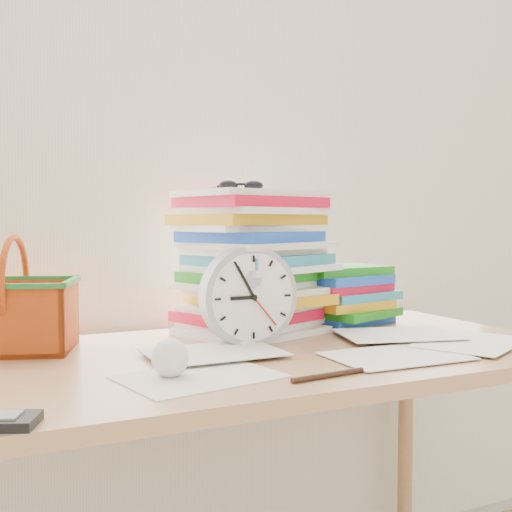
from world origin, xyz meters
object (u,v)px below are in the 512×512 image
clock (249,296)px  paper_stack (255,262)px  desk (254,386)px  book_stack (346,295)px  basket (15,294)px

clock → paper_stack: bearing=59.5°
desk → clock: 0.19m
desk → paper_stack: 0.34m
paper_stack → book_stack: (0.27, 0.01, -0.10)m
desk → clock: (0.02, 0.06, 0.18)m
clock → book_stack: size_ratio=0.84×
desk → clock: clock is taller
paper_stack → book_stack: paper_stack is taller
paper_stack → clock: size_ratio=1.58×
desk → basket: basket is taller
clock → book_stack: clock is taller
clock → book_stack: (0.36, 0.15, -0.03)m
desk → book_stack: (0.37, 0.21, 0.15)m
book_stack → paper_stack: bearing=-178.4°
book_stack → desk: bearing=-150.6°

